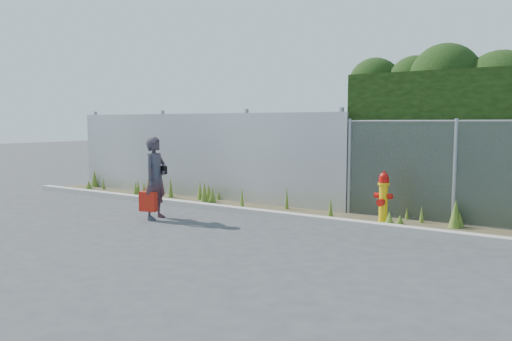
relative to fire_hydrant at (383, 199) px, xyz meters
The scene contains 8 objects.
ground 3.08m from the fire_hydrant, 133.20° to the right, with size 80.00×80.00×0.00m, color #37383A.
curb 2.17m from the fire_hydrant, 168.72° to the right, with size 16.00×0.22×0.12m, color #A7A097.
weed_strip 1.84m from the fire_hydrant, behind, with size 16.00×1.32×0.55m.
corrugated_fence 5.42m from the fire_hydrant, behind, with size 8.50×0.21×2.30m.
fire_hydrant is the anchor object (origin of this frame).
woman 4.55m from the fire_hydrant, 155.35° to the right, with size 0.62×0.40×1.69m, color #0E505D.
red_tote_bag 4.65m from the fire_hydrant, 153.13° to the right, with size 0.36×0.13×0.47m.
black_shoulder_bag 4.48m from the fire_hydrant, 156.71° to the right, with size 0.23×0.09×0.17m.
Camera 1 is at (5.21, -7.02, 1.97)m, focal length 35.00 mm.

